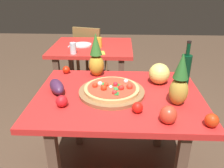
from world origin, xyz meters
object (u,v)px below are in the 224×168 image
bell_pepper (168,115)px  eggplant (57,87)px  pizza (112,88)px  dinner_plate (82,45)px  pineapple_right (180,82)px  knife_utensil (94,45)px  pineapple_left (96,57)px  tomato_by_bottle (137,107)px  tomato_near_board (62,101)px  background_table (92,55)px  melon (159,74)px  display_table (118,106)px  tomato_at_corner (212,120)px  wine_bottle (185,69)px  dining_chair (90,51)px  drinking_glass_juice (99,42)px  tomato_beside_pepper (66,70)px  fork_utensil (70,45)px  drinking_glass_water (73,48)px  pizza_board (112,92)px  napkin_folded (98,53)px

bell_pepper → eggplant: (-0.72, 0.33, -0.00)m
pizza → dinner_plate: (-0.41, 1.21, -0.03)m
pineapple_right → bell_pepper: bearing=-114.7°
knife_utensil → eggplant: bearing=-97.2°
pineapple_left → tomato_by_bottle: pineapple_left is taller
dinner_plate → tomato_near_board: bearing=-85.9°
background_table → pizza: 1.25m
melon → dinner_plate: bearing=126.6°
pineapple_left → melon: 0.51m
display_table → tomato_at_corner: size_ratio=14.93×
dinner_plate → pineapple_left: bearing=-73.3°
wine_bottle → eggplant: (-0.92, -0.17, -0.08)m
display_table → knife_utensil: 1.26m
dining_chair → melon: bearing=129.7°
pizza → dinner_plate: 1.27m
melon → drinking_glass_juice: 1.11m
wine_bottle → tomato_beside_pepper: size_ratio=5.34×
display_table → eggplant: (-0.43, 0.01, 0.14)m
knife_utensil → tomato_near_board: bearing=-93.1°
pizza → drinking_glass_juice: size_ratio=3.42×
background_table → tomato_by_bottle: bearing=-72.6°
pineapple_left → bell_pepper: pineapple_left is taller
tomato_by_bottle → tomato_at_corner: 0.41m
drinking_glass_juice → fork_utensil: drinking_glass_juice is taller
drinking_glass_juice → tomato_near_board: bearing=-94.4°
display_table → tomato_by_bottle: 0.29m
melon → drinking_glass_water: size_ratio=1.33×
display_table → pineapple_left: pineapple_left is taller
tomato_beside_pepper → dinner_plate: bearing=90.4°
bell_pepper → tomato_by_bottle: bearing=149.9°
pizza_board → wine_bottle: 0.57m
pizza → pineapple_left: bearing=113.6°
pineapple_right → pizza: bearing=163.7°
fork_utensil → napkin_folded: (0.36, -0.29, -0.00)m
bell_pepper → dinner_plate: bearing=115.5°
fork_utensil → dining_chair: bearing=81.0°
pineapple_right → drinking_glass_water: pineapple_right is taller
wine_bottle → drinking_glass_juice: (-0.74, 0.97, -0.07)m
pizza → tomato_by_bottle: size_ratio=5.61×
drinking_glass_water → wine_bottle: bearing=-36.1°
tomato_at_corner → tomato_beside_pepper: 1.20m
knife_utensil → drinking_glass_water: bearing=-121.1°
wine_bottle → eggplant: wine_bottle is taller
tomato_by_bottle → tomato_beside_pepper: (-0.56, 0.59, -0.00)m
pizza_board → drinking_glass_water: bearing=116.6°
tomato_beside_pepper → wine_bottle: bearing=-10.9°
melon → tomato_by_bottle: (-0.19, -0.43, -0.04)m
fork_utensil → dinner_plate: bearing=3.8°
pizza_board → fork_utensil: 1.32m
pizza_board → knife_utensil: pizza_board is taller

